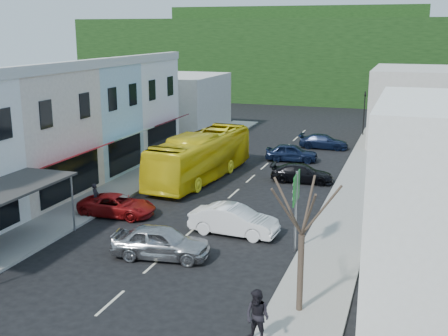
% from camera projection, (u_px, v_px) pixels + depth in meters
% --- Properties ---
extents(ground, '(120.00, 120.00, 0.00)m').
position_uv_depth(ground, '(187.00, 235.00, 29.46)').
color(ground, black).
rests_on(ground, ground).
extents(sidewalk_left, '(3.00, 52.00, 0.15)m').
position_uv_depth(sidewalk_left, '(144.00, 176.00, 40.97)').
color(sidewalk_left, gray).
rests_on(sidewalk_left, ground).
extents(sidewalk_right, '(3.00, 52.00, 0.15)m').
position_uv_depth(sidewalk_right, '(353.00, 195.00, 36.30)').
color(sidewalk_right, gray).
rests_on(sidewalk_right, ground).
extents(shopfront_row, '(8.25, 30.00, 8.00)m').
position_uv_depth(shopfront_row, '(40.00, 130.00, 36.98)').
color(shopfront_row, white).
rests_on(shopfront_row, ground).
extents(distant_block_left, '(8.00, 10.00, 6.00)m').
position_uv_depth(distant_block_left, '(179.00, 105.00, 57.30)').
color(distant_block_left, '#B7B2A8').
rests_on(distant_block_left, ground).
extents(distant_block_right, '(8.00, 12.00, 7.00)m').
position_uv_depth(distant_block_right, '(416.00, 106.00, 52.78)').
color(distant_block_right, '#B7B2A8').
rests_on(distant_block_right, ground).
extents(hillside, '(80.00, 26.00, 14.00)m').
position_uv_depth(hillside, '(336.00, 54.00, 88.14)').
color(hillside, black).
rests_on(hillside, ground).
extents(bus, '(3.48, 11.77, 3.10)m').
position_uv_depth(bus, '(201.00, 158.00, 40.00)').
color(bus, yellow).
rests_on(bus, ground).
extents(car_silver, '(4.60, 2.36, 1.40)m').
position_uv_depth(car_silver, '(161.00, 244.00, 26.33)').
color(car_silver, '#A1A1A5').
rests_on(car_silver, ground).
extents(car_white, '(4.51, 2.09, 1.40)m').
position_uv_depth(car_white, '(234.00, 222.00, 29.35)').
color(car_white, white).
rests_on(car_white, ground).
extents(car_red, '(4.67, 2.07, 1.40)m').
position_uv_depth(car_red, '(117.00, 204.00, 32.29)').
color(car_red, maroon).
rests_on(car_red, ground).
extents(car_black_near, '(4.59, 2.07, 1.40)m').
position_uv_depth(car_black_near, '(302.00, 172.00, 39.43)').
color(car_black_near, black).
rests_on(car_black_near, ground).
extents(car_navy_mid, '(4.57, 2.28, 1.40)m').
position_uv_depth(car_navy_mid, '(292.00, 153.00, 45.67)').
color(car_navy_mid, black).
rests_on(car_navy_mid, ground).
extents(car_navy_far, '(4.52, 1.89, 1.40)m').
position_uv_depth(car_navy_far, '(324.00, 141.00, 50.55)').
color(car_navy_far, black).
rests_on(car_navy_far, ground).
extents(pedestrian_left, '(0.51, 0.67, 1.70)m').
position_uv_depth(pedestrian_left, '(96.00, 196.00, 32.82)').
color(pedestrian_left, black).
rests_on(pedestrian_left, sidewalk_left).
extents(pedestrian_right, '(0.80, 0.64, 1.70)m').
position_uv_depth(pedestrian_right, '(257.00, 319.00, 18.88)').
color(pedestrian_right, black).
rests_on(pedestrian_right, sidewalk_right).
extents(direction_sign, '(0.39, 1.83, 4.01)m').
position_uv_depth(direction_sign, '(296.00, 212.00, 26.75)').
color(direction_sign, '#0D5717').
rests_on(direction_sign, ground).
extents(street_tree, '(2.32, 2.32, 6.34)m').
position_uv_depth(street_tree, '(302.00, 235.00, 20.56)').
color(street_tree, '#32261D').
rests_on(street_tree, ground).
extents(traffic_signal, '(1.13, 1.24, 4.51)m').
position_uv_depth(traffic_signal, '(364.00, 114.00, 56.02)').
color(traffic_signal, black).
rests_on(traffic_signal, ground).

